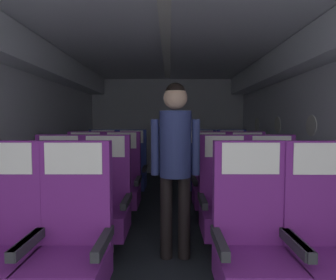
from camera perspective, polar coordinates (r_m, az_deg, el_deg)
The scene contains 18 objects.
ground at distance 3.74m, azimuth -0.40°, elevation -15.55°, with size 3.84×7.01×0.02m, color #23282D.
fuselage_shell at distance 3.85m, azimuth -0.34°, elevation 9.88°, with size 3.72×6.66×2.28m.
seat_a_left_aisle at distance 1.98m, azimuth -18.71°, elevation -19.28°, with size 0.49×0.48×1.10m.
seat_a_right_aisle at distance 2.11m, azimuth 28.90°, elevation -18.06°, with size 0.49×0.48×1.10m.
seat_a_right_window at distance 1.96m, azimuth 16.44°, elevation -19.46°, with size 0.49×0.48×1.10m.
seat_b_left_window at distance 2.93m, azimuth -21.12°, elevation -11.75°, with size 0.49×0.48×1.10m.
seat_b_left_aisle at distance 2.79m, azimuth -12.52°, elevation -12.36°, with size 0.49×0.48×1.10m.
seat_b_right_aisle at distance 2.89m, azimuth 20.14°, elevation -11.90°, with size 0.49×0.48×1.10m.
seat_b_right_window at distance 2.78m, azimuth 11.25°, elevation -12.39°, with size 0.49×0.48×1.10m.
seat_c_left_window at distance 3.76m, azimuth -16.22°, elevation -8.26°, with size 0.49×0.48×1.10m.
seat_c_left_aisle at distance 3.64m, azimuth -9.26°, elevation -8.55°, with size 0.49×0.48×1.10m.
seat_c_right_aisle at distance 3.73m, azimuth 15.60°, elevation -8.34°, with size 0.49×0.48×1.10m.
seat_c_right_window at distance 3.64m, azimuth 8.57°, elevation -8.53°, with size 0.49×0.48×1.10m.
seat_d_left_window at distance 4.62m, azimuth -12.87°, elevation -6.00°, with size 0.49×0.48×1.10m.
seat_d_left_aisle at distance 4.52m, azimuth -7.29°, elevation -6.14°, with size 0.49×0.48×1.10m.
seat_d_right_aisle at distance 4.58m, azimuth 12.63°, elevation -6.07°, with size 0.49×0.48×1.10m.
seat_d_right_window at distance 4.53m, azimuth 6.70°, elevation -6.13°, with size 0.49×0.48×1.10m.
flight_attendant at distance 2.54m, azimuth 1.46°, elevation -2.35°, with size 0.43×0.28×1.56m.
Camera 1 is at (0.05, -0.23, 1.22)m, focal length 30.85 mm.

